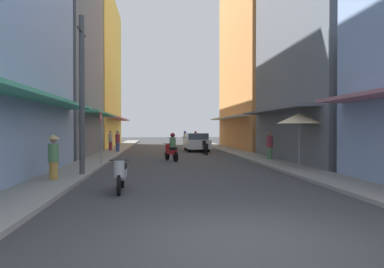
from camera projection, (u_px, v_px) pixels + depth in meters
ground_plane at (175, 154)px, 25.11m from camera, size 103.51×103.51×0.00m
sidewalk_left at (108, 154)px, 24.63m from camera, size 1.69×55.05×0.12m
sidewalk_right at (239, 153)px, 25.58m from camera, size 1.69×55.05×0.12m
building_left_mid at (46, 26)px, 22.92m from camera, size 7.05×9.67×17.06m
building_left_far at (84, 72)px, 35.02m from camera, size 7.05×13.61×14.93m
building_right_mid at (336, 1)px, 19.25m from camera, size 7.05×10.26×17.60m
building_right_far at (265, 63)px, 31.81m from camera, size 7.05×13.11×15.58m
motorbike_black at (205, 147)px, 24.95m from camera, size 0.55×1.81×0.96m
motorbike_white at (196, 140)px, 35.01m from camera, size 0.55×1.81×1.58m
motorbike_red at (171, 148)px, 19.77m from camera, size 0.78×1.73×1.58m
motorbike_silver at (121, 174)px, 10.02m from camera, size 0.55×1.81×0.96m
motorbike_blue at (185, 139)px, 37.80m from camera, size 0.55×1.81×1.58m
parked_car at (196, 142)px, 28.50m from camera, size 1.89×4.15×1.45m
pedestrian_midway at (111, 141)px, 27.51m from camera, size 0.34×0.34×1.68m
pedestrian_foreground at (53, 155)px, 11.71m from camera, size 0.44×0.44×1.62m
pedestrian_far at (118, 140)px, 26.13m from camera, size 0.44×0.44×1.74m
pedestrian_crossing at (270, 146)px, 19.59m from camera, size 0.34×0.34×1.65m
vendor_umbrella at (299, 118)px, 15.22m from camera, size 1.94×1.94×2.48m
utility_pole at (82, 95)px, 13.05m from camera, size 0.20×1.20×6.01m
street_sign_no_entry at (101, 131)px, 16.91m from camera, size 0.07×0.60×2.65m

